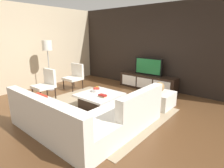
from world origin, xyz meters
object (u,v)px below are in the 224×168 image
Objects in this scene: accent_chair_far at (75,75)px; decorative_ball at (159,87)px; media_console at (147,82)px; television at (148,66)px; book_stack at (103,96)px; fruit_bowl at (97,90)px; ottoman at (158,99)px; accent_chair_near at (46,82)px; floor_lamp at (47,49)px; coffee_table at (100,100)px; sectional_couch at (86,118)px.

decorative_ball is at bearing 0.59° from accent_chair_far.
media_console is at bearing 32.88° from accent_chair_far.
television is at bearing 129.58° from decorative_ball.
decorative_ball is at bearing 53.25° from book_stack.
fruit_bowl reaches higher than media_console.
decorative_ball is at bearing -50.41° from media_console.
ottoman is at bearing 0.00° from decorative_ball.
television reaches higher than fruit_bowl.
accent_chair_near is 0.53× the size of floor_lamp.
fruit_bowl is 1.38× the size of book_stack.
ottoman reaches higher than coffee_table.
sectional_couch is 9.03× the size of decorative_ball.
ottoman is (1.02, -1.23, -0.05)m from media_console.
floor_lamp reaches higher than decorative_ball.
media_console is 0.54m from television.
accent_chair_far is at bearing 145.01° from sectional_couch.
ottoman is 0.80× the size of accent_chair_far.
accent_chair_far is (-1.95, -1.58, 0.24)m from media_console.
fruit_bowl reaches higher than ottoman.
television reaches higher than decorative_ball.
book_stack is (0.23, -0.12, 0.21)m from coffee_table.
media_console is 3.31m from accent_chair_near.
fruit_bowl is (-0.78, 1.10, 0.16)m from sectional_couch.
accent_chair_near is 1.96m from book_stack.
accent_chair_far reaches higher than sectional_couch.
coffee_table is 3.81× the size of decorative_ball.
accent_chair_far is 3.36× the size of decorative_ball.
sectional_couch is at bearing -19.99° from floor_lamp.
coffee_table is 0.60× the size of floor_lamp.
fruit_bowl is at bearing 152.02° from coffee_table.
coffee_table is (-0.10, -2.30, -0.59)m from television.
media_console is 1.62m from decorative_ball.
ottoman is 2.50× the size of fruit_bowl.
ottoman is 3.45× the size of book_stack.
ottoman is 1.64m from fruit_bowl.
coffee_table is 2.70m from floor_lamp.
accent_chair_near is (-1.80, -2.76, -0.31)m from television.
sectional_couch is 3.34× the size of ottoman.
sectional_couch reaches higher than media_console.
ottoman is at bearing 0.59° from accent_chair_far.
floor_lamp is (-3.02, 1.10, 1.11)m from sectional_couch.
sectional_couch is 2.13m from ottoman.
accent_chair_near is 1.62m from fruit_bowl.
book_stack is at bearing -126.75° from ottoman.
floor_lamp is (-0.72, 0.56, 0.90)m from accent_chair_near.
sectional_couch is 8.35× the size of fruit_bowl.
fruit_bowl is at bearing -143.24° from decorative_ball.
television is 0.43× the size of sectional_couch.
sectional_couch is 1.41× the size of floor_lamp.
floor_lamp reaches higher than accent_chair_far.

